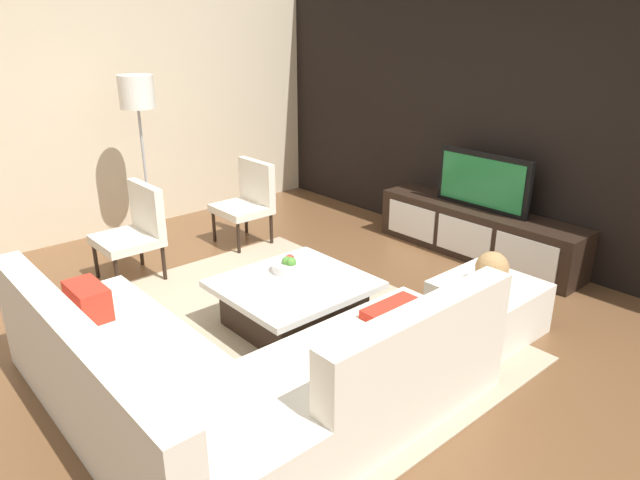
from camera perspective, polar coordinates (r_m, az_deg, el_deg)
The scene contains 14 objects.
ground_plane at distance 4.49m, azimuth -2.72°, elevation -9.28°, with size 14.00×14.00×0.00m, color brown.
feature_wall_back at distance 6.00m, azimuth 17.99°, elevation 11.76°, with size 6.40×0.12×2.80m, color black.
side_wall_left at distance 6.82m, azimuth -19.10°, elevation 12.64°, with size 0.12×5.20×2.80m, color beige.
area_rug at distance 4.56m, azimuth -3.52°, elevation -8.74°, with size 3.25×2.41×0.01m, color tan.
media_console at distance 6.03m, azimuth 15.27°, elevation 0.75°, with size 2.17×0.48×0.50m.
television at distance 5.87m, azimuth 15.76°, elevation 5.59°, with size 1.02×0.06×0.56m.
sectional_couch at distance 3.56m, azimuth -8.88°, elevation -13.23°, with size 2.42×2.33×0.80m.
coffee_table at distance 4.52m, azimuth -2.57°, elevation -6.17°, with size 0.99×1.08×0.38m.
accent_chair_near at distance 5.52m, azimuth -17.75°, elevation 1.25°, with size 0.56×0.52×0.87m.
floor_lamp at distance 6.13m, azimuth -17.60°, elevation 12.89°, with size 0.34×0.34×1.75m.
ottoman at distance 4.63m, azimuth 16.21°, elevation -6.33°, with size 0.70×0.70×0.40m, color silver.
fruit_bowl at distance 4.60m, azimuth -3.06°, elevation -2.53°, with size 0.28×0.28×0.13m.
accent_chair_far at distance 6.18m, azimuth -7.09°, elevation 4.21°, with size 0.55×0.50×0.87m.
decorative_ball at distance 4.50m, azimuth 16.63°, elevation -2.65°, with size 0.25×0.25×0.25m, color #AD8451.
Camera 1 is at (3.04, -2.40, 2.27)m, focal length 32.39 mm.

